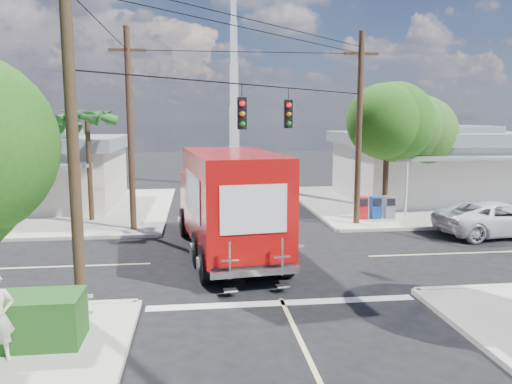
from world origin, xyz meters
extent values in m
plane|color=black|center=(0.00, 0.00, 0.00)|extent=(120.00, 120.00, 0.00)
cube|color=#AAA59A|center=(11.00, 11.00, 0.07)|extent=(14.00, 14.00, 0.14)
cube|color=beige|center=(4.00, 11.00, 0.07)|extent=(0.25, 14.00, 0.14)
cube|color=beige|center=(11.00, 4.00, 0.07)|extent=(14.00, 0.25, 0.14)
cube|color=#AAA59A|center=(-11.00, 11.00, 0.07)|extent=(14.00, 14.00, 0.14)
cube|color=beige|center=(-4.00, 11.00, 0.07)|extent=(0.25, 14.00, 0.14)
cube|color=beige|center=(0.00, 10.00, 0.01)|extent=(0.12, 12.00, 0.01)
cube|color=silver|center=(0.00, -4.30, 0.01)|extent=(7.50, 0.40, 0.01)
cube|color=silver|center=(12.50, 12.00, 1.84)|extent=(11.00, 8.00, 3.40)
cube|color=gray|center=(12.50, 12.00, 3.89)|extent=(11.80, 8.80, 0.70)
cube|color=gray|center=(12.50, 12.00, 4.39)|extent=(6.05, 4.40, 0.50)
cube|color=gray|center=(12.50, 7.10, 3.04)|extent=(9.90, 1.80, 0.15)
cylinder|color=silver|center=(8.10, 6.30, 1.59)|extent=(0.12, 0.12, 2.90)
cube|color=beige|center=(-12.00, 12.50, 1.74)|extent=(10.00, 8.00, 3.20)
cube|color=gray|center=(-12.00, 12.50, 3.69)|extent=(10.80, 8.80, 0.70)
cube|color=gray|center=(-12.00, 12.50, 4.19)|extent=(5.50, 4.40, 0.50)
cylinder|color=silver|center=(-8.00, 6.80, 1.49)|extent=(0.12, 0.12, 2.70)
cube|color=silver|center=(0.50, 20.00, 1.50)|extent=(0.80, 0.80, 3.00)
cube|color=silver|center=(0.50, 20.00, 4.50)|extent=(0.70, 0.70, 3.00)
cube|color=silver|center=(0.50, 20.00, 7.50)|extent=(0.60, 0.60, 3.00)
cube|color=silver|center=(0.50, 20.00, 10.50)|extent=(0.50, 0.50, 3.00)
cube|color=silver|center=(0.50, 20.00, 13.50)|extent=(0.40, 0.40, 3.00)
cylinder|color=#422D1C|center=(7.20, 6.80, 2.19)|extent=(0.28, 0.28, 4.10)
sphere|color=#205115|center=(7.20, 6.80, 4.75)|extent=(4.10, 4.10, 4.10)
sphere|color=#205115|center=(6.80, 7.00, 5.00)|extent=(3.33, 3.33, 3.33)
sphere|color=#205115|center=(7.55, 6.50, 4.62)|extent=(3.58, 3.58, 3.58)
cylinder|color=#422D1C|center=(9.80, 9.00, 1.93)|extent=(0.28, 0.28, 3.58)
sphere|color=#285A1D|center=(9.80, 9.00, 4.17)|extent=(3.58, 3.58, 3.58)
sphere|color=#285A1D|center=(9.40, 9.20, 4.40)|extent=(2.91, 2.91, 2.91)
sphere|color=#285A1D|center=(10.15, 8.70, 4.06)|extent=(3.14, 3.14, 3.14)
cylinder|color=#422D1C|center=(-7.50, 7.50, 2.64)|extent=(0.24, 0.24, 5.00)
cone|color=#23611F|center=(-6.60, 7.50, 5.24)|extent=(0.50, 2.06, 0.98)
cone|color=#23611F|center=(-6.94, 8.20, 5.24)|extent=(1.92, 1.68, 0.98)
cone|color=#23611F|center=(-7.70, 8.38, 5.24)|extent=(2.12, 0.95, 0.98)
cone|color=#23611F|center=(-8.31, 7.89, 5.24)|extent=(1.34, 2.07, 0.98)
cone|color=#23611F|center=(-8.31, 7.11, 5.24)|extent=(1.34, 2.07, 0.98)
cone|color=#23611F|center=(-7.70, 6.62, 5.24)|extent=(2.12, 0.95, 0.98)
cone|color=#23611F|center=(-6.94, 6.80, 5.24)|extent=(1.92, 1.68, 0.98)
cylinder|color=#422D1C|center=(-9.50, 9.00, 2.44)|extent=(0.24, 0.24, 4.60)
cone|color=#23611F|center=(-8.60, 9.00, 4.84)|extent=(0.50, 2.06, 0.98)
cone|color=#23611F|center=(-8.94, 9.70, 4.84)|extent=(1.92, 1.68, 0.98)
cone|color=#23611F|center=(-9.70, 9.88, 4.84)|extent=(2.12, 0.95, 0.98)
cone|color=#23611F|center=(-10.31, 9.39, 4.84)|extent=(1.34, 2.07, 0.98)
cone|color=#23611F|center=(-10.31, 8.61, 4.84)|extent=(1.34, 2.07, 0.98)
cone|color=#23611F|center=(-9.70, 8.12, 4.84)|extent=(2.12, 0.95, 0.98)
cone|color=#23611F|center=(-8.94, 8.30, 4.84)|extent=(1.92, 1.68, 0.98)
cylinder|color=#473321|center=(-5.20, -5.20, 4.50)|extent=(0.28, 0.28, 9.00)
cylinder|color=#473321|center=(5.20, 5.20, 4.50)|extent=(0.28, 0.28, 9.00)
cube|color=#473321|center=(5.20, 5.20, 8.00)|extent=(1.60, 0.12, 0.12)
cylinder|color=#473321|center=(-5.20, 5.20, 4.50)|extent=(0.28, 0.28, 9.00)
cube|color=#473321|center=(-5.20, 5.20, 8.00)|extent=(1.60, 0.12, 0.12)
cylinder|color=black|center=(0.00, 0.00, 6.20)|extent=(10.43, 10.43, 0.04)
cube|color=black|center=(-0.80, -0.80, 5.25)|extent=(0.30, 0.24, 1.05)
sphere|color=red|center=(-0.80, -0.94, 5.58)|extent=(0.20, 0.20, 0.20)
cube|color=black|center=(1.10, 1.10, 5.25)|extent=(0.30, 0.24, 1.05)
sphere|color=red|center=(1.10, 0.96, 5.58)|extent=(0.20, 0.20, 0.20)
cube|color=silver|center=(-5.00, -5.60, 0.64)|extent=(0.09, 0.06, 1.00)
cube|color=#A61116|center=(5.80, 6.20, 0.69)|extent=(0.50, 0.50, 1.10)
cube|color=#113B97|center=(6.50, 6.20, 0.69)|extent=(0.50, 0.50, 1.10)
cube|color=slate|center=(7.20, 6.20, 0.69)|extent=(0.50, 0.50, 1.10)
cube|color=black|center=(-1.20, 1.06, 0.62)|extent=(3.62, 8.98, 0.28)
cube|color=#B50C0B|center=(-1.62, 4.45, 1.51)|extent=(2.90, 2.22, 2.46)
cube|color=black|center=(-1.72, 5.22, 1.96)|extent=(2.37, 0.57, 1.06)
cube|color=silver|center=(-1.75, 5.45, 0.73)|extent=(2.57, 0.45, 0.39)
cube|color=#B50C0B|center=(-1.08, 0.06, 2.29)|extent=(3.57, 6.78, 3.24)
cube|color=white|center=(0.33, 0.23, 2.46)|extent=(0.52, 4.00, 1.45)
cube|color=white|center=(-2.49, -0.11, 2.46)|extent=(0.52, 4.00, 1.45)
cube|color=white|center=(-0.68, -3.18, 2.46)|extent=(2.00, 0.27, 1.45)
cube|color=silver|center=(-0.66, -3.33, 0.62)|extent=(2.70, 0.61, 0.20)
cube|color=silver|center=(-1.42, -3.57, 1.06)|extent=(0.51, 0.13, 1.12)
cube|color=silver|center=(0.13, -3.37, 1.06)|extent=(0.51, 0.13, 1.12)
cylinder|color=black|center=(-2.88, 4.12, 0.62)|extent=(0.51, 1.27, 1.23)
cylinder|color=black|center=(-0.33, 4.44, 0.62)|extent=(0.51, 1.27, 1.23)
cylinder|color=black|center=(-2.08, -2.32, 0.62)|extent=(0.51, 1.27, 1.23)
cylinder|color=black|center=(0.47, -2.00, 0.62)|extent=(0.51, 1.27, 1.23)
imported|color=silver|center=(10.72, 2.60, 0.75)|extent=(5.64, 3.06, 1.50)
camera|label=1|loc=(-2.30, -17.39, 5.09)|focal=35.00mm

